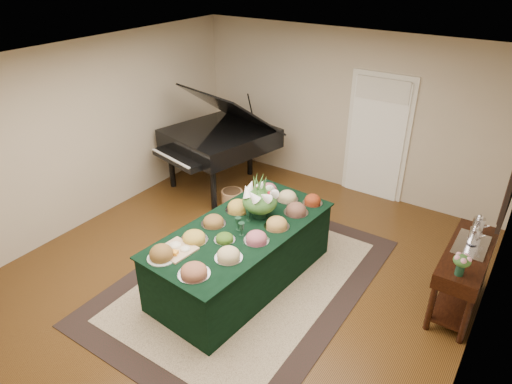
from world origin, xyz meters
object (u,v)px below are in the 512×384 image
Objects in this scene: mahogany_sideboard at (466,263)px; grand_piano at (219,138)px; floral_centerpiece at (260,197)px; buffet_table at (242,254)px.

grand_piano is at bearing 167.92° from mahogany_sideboard.
grand_piano reaches higher than floral_centerpiece.
floral_centerpiece reaches higher than buffet_table.
buffet_table is at bearing -94.92° from floral_centerpiece.
floral_centerpiece is at bearing 85.08° from buffet_table.
mahogany_sideboard is at bearing -12.08° from grand_piano.
buffet_table is 1.24× the size of grand_piano.
buffet_table is 2.61m from mahogany_sideboard.
mahogany_sideboard is (2.39, 1.02, 0.23)m from buffet_table.
floral_centerpiece reaches higher than mahogany_sideboard.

